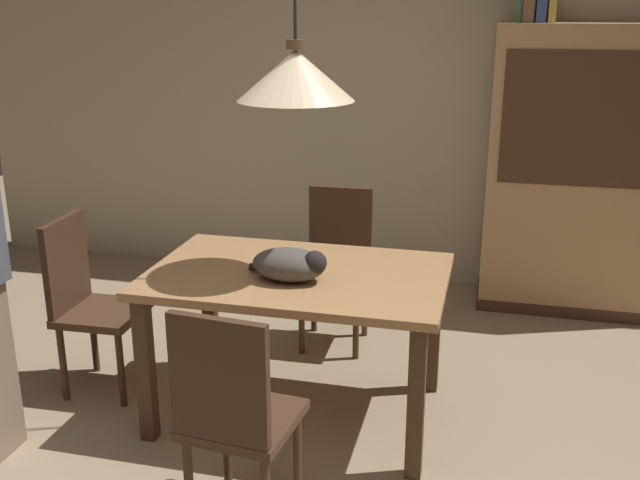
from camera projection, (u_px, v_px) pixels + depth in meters
name	position (u px, v px, depth m)	size (l,w,h in m)	color
back_wall	(389.00, 80.00, 5.14)	(6.40, 0.10, 2.90)	beige
dining_table	(298.00, 292.00, 3.49)	(1.40, 0.90, 0.75)	#A87A4C
chair_near_front	(233.00, 411.00, 2.72)	(0.44, 0.44, 0.93)	#472D1E
chair_left_side	(88.00, 297.00, 3.78)	(0.41, 0.41, 0.93)	#472D1E
chair_far_back	(337.00, 260.00, 4.34)	(0.41, 0.41, 0.93)	#472D1E
cat_sleeping	(291.00, 264.00, 3.33)	(0.39, 0.22, 0.16)	#4C4742
pendant_lamp	(296.00, 75.00, 3.18)	(0.52, 0.52, 1.30)	beige
hutch_bookcase	(574.00, 178.00, 4.72)	(1.12, 0.45, 1.85)	tan
book_green_slim	(518.00, 0.00, 4.48)	(0.03, 0.20, 0.26)	#427A4C
book_brown_thick	(528.00, 4.00, 4.48)	(0.06, 0.24, 0.22)	brown
book_blue_wide	(541.00, 2.00, 4.46)	(0.06, 0.24, 0.24)	#384C93
book_yellow_short	(552.00, 7.00, 4.45)	(0.04, 0.20, 0.18)	gold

